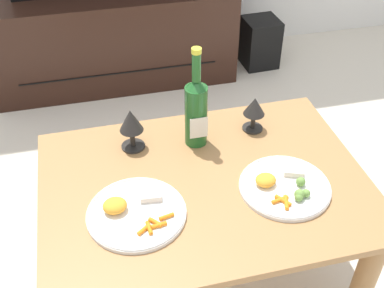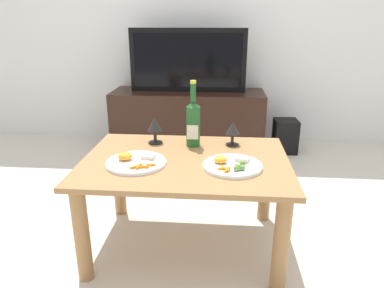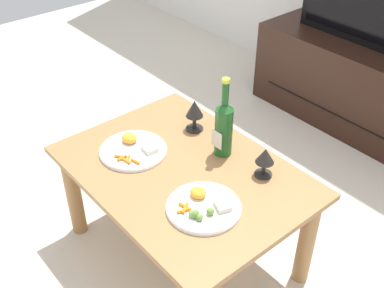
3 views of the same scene
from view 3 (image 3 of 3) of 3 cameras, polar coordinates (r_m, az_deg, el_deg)
The scene contains 9 objects.
ground_plane at distance 2.27m, azimuth -0.94°, elevation -12.71°, with size 6.40×6.40×0.00m, color beige.
dining_table at distance 1.99m, azimuth -1.05°, elevation -5.15°, with size 1.00×0.72×0.49m.
tv_stand at distance 3.12m, azimuth 19.51°, elevation 6.37°, with size 1.35×0.45×0.53m.
tv_screen at distance 2.91m, azimuth 21.63°, elevation 15.48°, with size 1.01×0.05×0.54m.
wine_bottle at distance 1.94m, azimuth 3.82°, elevation 2.13°, with size 0.07×0.08×0.35m.
goblet_left at distance 2.10m, azimuth 0.30°, elevation 4.04°, with size 0.08×0.08×0.15m.
goblet_right at distance 1.87m, azimuth 8.70°, elevation -1.61°, with size 0.07×0.07×0.13m.
dinner_plate_left at distance 2.03m, azimuth -7.02°, elevation -0.62°, with size 0.29×0.29×0.05m.
dinner_plate_right at distance 1.75m, azimuth 1.37°, elevation -7.45°, with size 0.28×0.28×0.05m.
Camera 3 is at (1.17, -0.93, 1.71)m, focal length 44.69 mm.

